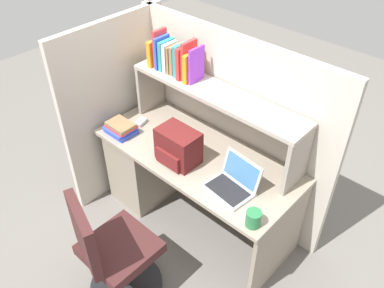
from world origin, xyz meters
TOP-DOWN VIEW (x-y plane):
  - ground_plane at (0.00, 0.00)m, footprint 8.00×8.00m
  - desk at (-0.39, 0.00)m, footprint 1.60×0.70m
  - cubicle_partition_rear at (0.00, 0.38)m, footprint 1.84×0.05m
  - cubicle_partition_left at (-0.85, -0.05)m, footprint 0.05×1.06m
  - overhead_hutch at (0.00, 0.20)m, footprint 1.44×0.28m
  - reference_books_on_shelf at (-0.40, 0.20)m, footprint 0.44×0.17m
  - laptop at (0.42, -0.10)m, footprint 0.34×0.29m
  - backpack at (-0.05, -0.15)m, footprint 0.30×0.23m
  - computer_mouse at (-0.59, -0.03)m, footprint 0.08×0.12m
  - paper_cup at (-0.28, -0.03)m, footprint 0.08×0.08m
  - snack_canister at (0.71, -0.27)m, footprint 0.10×0.10m
  - desk_book_stack at (-0.61, -0.22)m, footprint 0.23×0.19m
  - office_chair at (0.05, -0.88)m, footprint 0.52×0.54m

SIDE VIEW (x-z plane):
  - ground_plane at x=0.00m, z-range 0.00..0.00m
  - office_chair at x=0.05m, z-range -0.07..0.86m
  - desk at x=-0.39m, z-range 0.04..0.77m
  - computer_mouse at x=-0.59m, z-range 0.73..0.76m
  - paper_cup at x=-0.28m, z-range 0.73..0.82m
  - cubicle_partition_rear at x=0.00m, z-range 0.00..1.55m
  - cubicle_partition_left at x=-0.85m, z-range 0.00..1.55m
  - desk_book_stack at x=-0.61m, z-range 0.73..0.83m
  - laptop at x=0.42m, z-range 0.67..0.89m
  - snack_canister at x=0.71m, z-range 0.73..0.84m
  - backpack at x=-0.05m, z-range 0.73..0.99m
  - overhead_hutch at x=0.00m, z-range 0.86..1.31m
  - reference_books_on_shelf at x=-0.40m, z-range 1.15..1.45m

